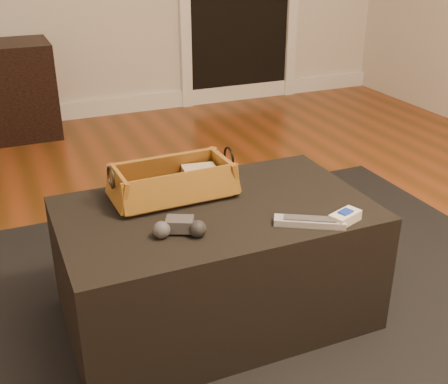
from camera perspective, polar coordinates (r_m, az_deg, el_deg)
name	(u,v)px	position (r m, az deg, el deg)	size (l,w,h in m)	color
floor	(224,352)	(1.90, -0.01, -15.97)	(5.00, 5.50, 0.01)	brown
baseboard	(76,110)	(4.26, -14.78, 8.02)	(5.00, 0.04, 0.12)	white
area_rug	(222,323)	(1.99, -0.19, -13.21)	(2.60, 2.00, 0.01)	black
ottoman	(216,263)	(1.91, -0.79, -7.24)	(1.00, 0.60, 0.42)	black
tv_remote	(169,192)	(1.86, -5.61, -0.03)	(0.22, 0.05, 0.02)	black
cloth_bundle	(200,175)	(1.93, -2.50, 1.71)	(0.11, 0.08, 0.06)	#C9A98C
wicker_basket	(173,183)	(1.87, -5.20, 0.90)	(0.42, 0.23, 0.14)	#A06824
game_controller	(180,227)	(1.64, -4.52, -3.60)	(0.16, 0.12, 0.05)	#3B3B3E
silver_remote	(310,222)	(1.71, 8.70, -2.99)	(0.21, 0.15, 0.02)	#B9BBC2
cream_gadget	(345,217)	(1.75, 12.20, -2.51)	(0.11, 0.08, 0.04)	white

